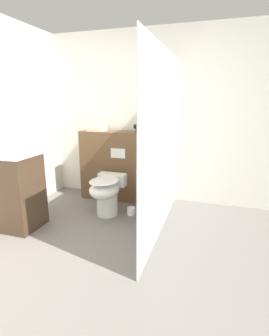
% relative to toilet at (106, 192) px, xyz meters
% --- Properties ---
extents(ground_plane, '(12.00, 12.00, 0.00)m').
position_rel_toilet_xyz_m(ground_plane, '(0.32, -1.25, -0.32)').
color(ground_plane, slate).
extents(wall_back, '(8.00, 0.06, 2.50)m').
position_rel_toilet_xyz_m(wall_back, '(0.32, 0.87, 0.93)').
color(wall_back, silver).
rests_on(wall_back, ground_plane).
extents(partition_panel, '(1.27, 0.33, 1.06)m').
position_rel_toilet_xyz_m(partition_panel, '(-0.01, 0.63, 0.21)').
color(partition_panel, brown).
rests_on(partition_panel, ground_plane).
extents(shower_glass, '(0.04, 2.01, 2.02)m').
position_rel_toilet_xyz_m(shower_glass, '(0.78, -0.16, 0.69)').
color(shower_glass, silver).
rests_on(shower_glass, ground_plane).
extents(toilet, '(0.38, 0.58, 0.52)m').
position_rel_toilet_xyz_m(toilet, '(0.00, 0.00, 0.00)').
color(toilet, white).
rests_on(toilet, ground_plane).
extents(sink_vanity, '(0.56, 0.47, 1.17)m').
position_rel_toilet_xyz_m(sink_vanity, '(-0.91, -0.62, 0.19)').
color(sink_vanity, '#473323').
rests_on(sink_vanity, ground_plane).
extents(hair_drier, '(0.15, 0.06, 0.12)m').
position_rel_toilet_xyz_m(hair_drier, '(0.27, 0.58, 0.82)').
color(hair_drier, black).
rests_on(hair_drier, partition_panel).
extents(folded_towel, '(0.24, 0.19, 0.06)m').
position_rel_toilet_xyz_m(folded_towel, '(-0.39, 0.60, 0.77)').
color(folded_towel, beige).
rests_on(folded_towel, partition_panel).
extents(spare_toilet_roll, '(0.11, 0.11, 0.10)m').
position_rel_toilet_xyz_m(spare_toilet_roll, '(0.31, 0.11, -0.27)').
color(spare_toilet_roll, white).
rests_on(spare_toilet_roll, ground_plane).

